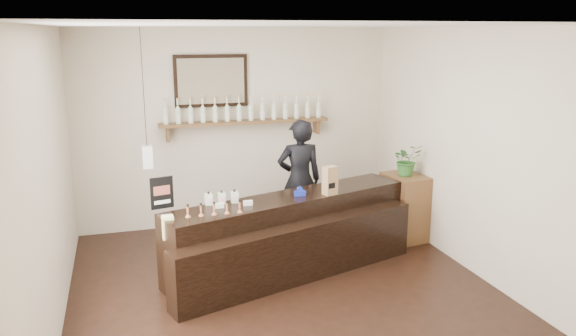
% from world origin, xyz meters
% --- Properties ---
extents(ground, '(5.00, 5.00, 0.00)m').
position_xyz_m(ground, '(0.00, 0.00, 0.00)').
color(ground, black).
rests_on(ground, ground).
extents(room_shell, '(5.00, 5.00, 5.00)m').
position_xyz_m(room_shell, '(0.00, 0.00, 1.70)').
color(room_shell, beige).
rests_on(room_shell, ground).
extents(back_wall_decor, '(2.66, 0.96, 1.69)m').
position_xyz_m(back_wall_decor, '(-0.14, 2.37, 1.75)').
color(back_wall_decor, brown).
rests_on(back_wall_decor, ground).
extents(counter, '(3.13, 1.75, 1.02)m').
position_xyz_m(counter, '(0.25, 0.59, 0.41)').
color(counter, black).
rests_on(counter, ground).
extents(promo_sign, '(0.25, 0.08, 0.35)m').
position_xyz_m(promo_sign, '(-1.21, 0.66, 1.04)').
color(promo_sign, black).
rests_on(promo_sign, counter).
extents(paper_bag, '(0.18, 0.16, 0.34)m').
position_xyz_m(paper_bag, '(0.73, 0.64, 1.04)').
color(paper_bag, olive).
rests_on(paper_bag, counter).
extents(tape_dispenser, '(0.14, 0.06, 0.11)m').
position_xyz_m(tape_dispenser, '(0.37, 0.68, 0.91)').
color(tape_dispenser, '#16289D').
rests_on(tape_dispenser, counter).
extents(side_cabinet, '(0.53, 0.67, 0.89)m').
position_xyz_m(side_cabinet, '(2.00, 1.14, 0.44)').
color(side_cabinet, brown).
rests_on(side_cabinet, ground).
extents(potted_plant, '(0.38, 0.33, 0.42)m').
position_xyz_m(potted_plant, '(2.00, 1.14, 1.10)').
color(potted_plant, '#2F6829').
rests_on(potted_plant, side_cabinet).
extents(shopkeeper, '(0.71, 0.50, 1.85)m').
position_xyz_m(shopkeeper, '(0.64, 1.55, 0.93)').
color(shopkeeper, black).
rests_on(shopkeeper, ground).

